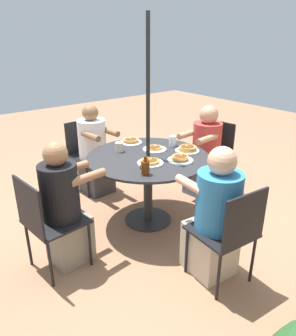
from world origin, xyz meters
The scene contains 19 objects.
ground_plane centered at (0.00, 0.00, 0.00)m, with size 12.00×12.00×0.00m, color #9E7051.
patio_table centered at (0.00, 0.00, 0.61)m, with size 1.22×1.22×0.73m.
umbrella_pole centered at (0.00, 0.00, 1.02)m, with size 0.04×0.04×2.04m, color black.
patio_chair_north centered at (1.13, 0.12, 0.49)m, with size 0.48×0.48×0.85m.
diner_north centered at (0.96, 0.10, 0.51)m, with size 0.52×0.35×1.11m.
patio_chair_east centered at (0.11, 1.13, 0.49)m, with size 0.47×0.47×0.85m.
diner_east centered at (0.10, 0.96, 0.51)m, with size 0.39×0.51×1.12m.
patio_chair_south centered at (-1.13, -0.12, 0.49)m, with size 0.48×0.48×0.85m.
diner_south centered at (-0.96, -0.10, 0.50)m, with size 0.55×0.38×1.09m.
patio_chair_west centered at (0.08, -1.13, 0.49)m, with size 0.47×0.47×0.85m.
diner_west centered at (0.07, -0.96, 0.50)m, with size 0.36×0.52×1.09m.
pancake_plate_a centered at (-0.11, -0.44, 0.75)m, with size 0.25×0.25×0.06m.
pancake_plate_b centered at (0.11, 0.17, 0.75)m, with size 0.25×0.25×0.05m.
pancake_plate_c centered at (-0.16, 0.30, 0.75)m, with size 0.25×0.25×0.06m.
pancake_plate_d centered at (-0.17, -0.10, 0.75)m, with size 0.25×0.25×0.05m.
pancake_plate_e centered at (-0.40, 0.15, 0.76)m, with size 0.25×0.25×0.07m.
syrup_bottle centered at (0.30, 0.34, 0.80)m, with size 0.10×0.07×0.17m.
coffee_cup centered at (0.15, -0.29, 0.78)m, with size 0.08×0.08×0.10m.
drinking_glass_a centered at (-0.40, -0.08, 0.79)m, with size 0.08×0.08×0.11m, color silver.
Camera 1 is at (1.89, 2.38, 1.87)m, focal length 35.00 mm.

